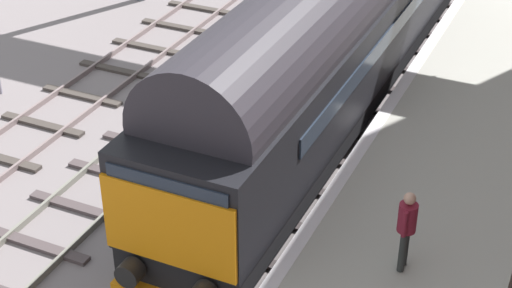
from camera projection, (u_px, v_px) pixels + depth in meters
The scene contains 6 objects.
ground_plane at pixel (223, 252), 16.70m from camera, with size 140.00×140.00×0.00m, color gray.
track_main at pixel (223, 250), 16.68m from camera, with size 2.50×60.00×0.15m.
track_adjacent_west at pixel (78, 207), 17.96m from camera, with size 2.50×60.00×0.15m.
station_platform at pixel (393, 283), 15.16m from camera, with size 4.00×44.00×1.01m.
diesel_locomotive at pixel (341, 22), 20.72m from camera, with size 2.74×18.18×4.68m.
waiting_passenger at pixel (407, 224), 14.25m from camera, with size 0.35×0.51×1.64m.
Camera 1 is at (6.10, -11.57, 10.65)m, focal length 56.73 mm.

